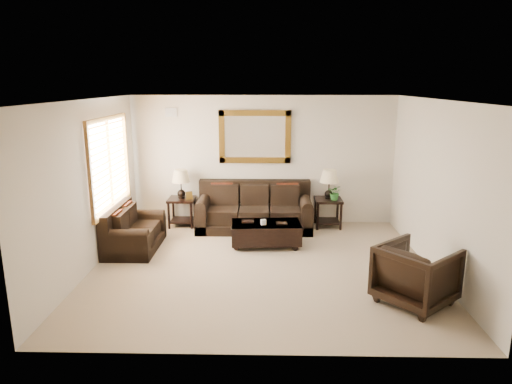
{
  "coord_description": "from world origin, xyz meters",
  "views": [
    {
      "loc": [
        0.07,
        -7.01,
        2.96
      ],
      "look_at": [
        -0.1,
        0.6,
        1.12
      ],
      "focal_mm": 32.0,
      "sensor_mm": 36.0,
      "label": 1
    }
  ],
  "objects_px": {
    "end_table_left": "(181,189)",
    "armchair": "(416,272)",
    "coffee_table": "(266,232)",
    "loveseat": "(132,233)",
    "end_table_right": "(329,190)",
    "sofa": "(254,212)"
  },
  "relations": [
    {
      "from": "end_table_right",
      "to": "coffee_table",
      "type": "xyz_separation_m",
      "value": [
        -1.3,
        -1.18,
        -0.52
      ]
    },
    {
      "from": "end_table_left",
      "to": "loveseat",
      "type": "bearing_deg",
      "value": -115.53
    },
    {
      "from": "sofa",
      "to": "end_table_right",
      "type": "xyz_separation_m",
      "value": [
        1.54,
        0.14,
        0.45
      ]
    },
    {
      "from": "sofa",
      "to": "loveseat",
      "type": "xyz_separation_m",
      "value": [
        -2.19,
        -1.25,
        -0.05
      ]
    },
    {
      "from": "sofa",
      "to": "loveseat",
      "type": "distance_m",
      "value": 2.52
    },
    {
      "from": "coffee_table",
      "to": "armchair",
      "type": "height_order",
      "value": "armchair"
    },
    {
      "from": "end_table_left",
      "to": "armchair",
      "type": "bearing_deg",
      "value": -41.78
    },
    {
      "from": "armchair",
      "to": "loveseat",
      "type": "bearing_deg",
      "value": 24.9
    },
    {
      "from": "sofa",
      "to": "armchair",
      "type": "relative_size",
      "value": 2.54
    },
    {
      "from": "loveseat",
      "to": "end_table_left",
      "type": "bearing_deg",
      "value": -25.53
    },
    {
      "from": "armchair",
      "to": "end_table_left",
      "type": "bearing_deg",
      "value": 7.31
    },
    {
      "from": "end_table_right",
      "to": "coffee_table",
      "type": "height_order",
      "value": "end_table_right"
    },
    {
      "from": "loveseat",
      "to": "end_table_right",
      "type": "xyz_separation_m",
      "value": [
        3.73,
        1.39,
        0.5
      ]
    },
    {
      "from": "end_table_right",
      "to": "coffee_table",
      "type": "bearing_deg",
      "value": -137.65
    },
    {
      "from": "loveseat",
      "to": "coffee_table",
      "type": "xyz_separation_m",
      "value": [
        2.43,
        0.21,
        -0.02
      ]
    },
    {
      "from": "end_table_left",
      "to": "armchair",
      "type": "distance_m",
      "value": 5.12
    },
    {
      "from": "loveseat",
      "to": "coffee_table",
      "type": "relative_size",
      "value": 1.07
    },
    {
      "from": "end_table_left",
      "to": "coffee_table",
      "type": "distance_m",
      "value": 2.19
    },
    {
      "from": "end_table_right",
      "to": "end_table_left",
      "type": "bearing_deg",
      "value": 179.96
    },
    {
      "from": "loveseat",
      "to": "sofa",
      "type": "bearing_deg",
      "value": -60.37
    },
    {
      "from": "end_table_right",
      "to": "loveseat",
      "type": "bearing_deg",
      "value": -159.54
    },
    {
      "from": "coffee_table",
      "to": "end_table_right",
      "type": "bearing_deg",
      "value": 38.63
    }
  ]
}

